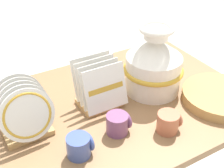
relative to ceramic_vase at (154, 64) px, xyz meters
The scene contains 8 objects.
display_table 0.31m from the ceramic_vase, behind, with size 1.25×0.85×0.63m.
ceramic_vase is the anchor object (origin of this frame).
dish_rack_round_plates 0.61m from the ceramic_vase, behind, with size 0.21×0.18×0.23m.
dish_rack_square_plates 0.28m from the ceramic_vase, behind, with size 0.19×0.18×0.21m.
wicker_charger_stack 0.33m from the ceramic_vase, 47.20° to the right, with size 0.34×0.34×0.04m.
mug_cobalt_glaze 0.53m from the ceramic_vase, 156.10° to the right, with size 0.10×0.09×0.08m.
mug_plum_glaze 0.36m from the ceramic_vase, 149.09° to the right, with size 0.10×0.09×0.08m.
mug_terracotta_glaze 0.31m from the ceramic_vase, 113.48° to the right, with size 0.10×0.09×0.08m.
Camera 1 is at (-0.56, -0.96, 1.48)m, focal length 50.00 mm.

